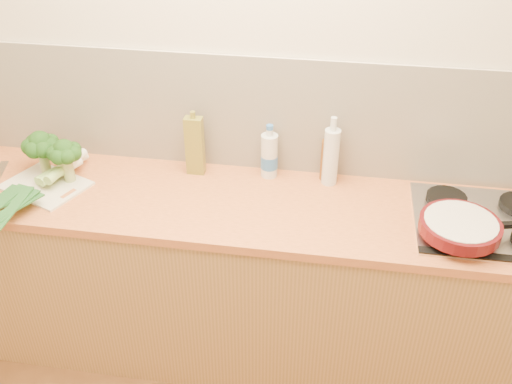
# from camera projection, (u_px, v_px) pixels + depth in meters

# --- Properties ---
(room_shell) EXTENTS (3.50, 3.50, 3.50)m
(room_shell) POSITION_uv_depth(u_px,v_px,m) (251.00, 114.00, 2.54)
(room_shell) COLOR beige
(room_shell) RESTS_ON ground
(counter) EXTENTS (3.20, 0.62, 0.90)m
(counter) POSITION_uv_depth(u_px,v_px,m) (242.00, 279.00, 2.70)
(counter) COLOR #A67945
(counter) RESTS_ON ground
(gas_hob) EXTENTS (0.58, 0.50, 0.04)m
(gas_hob) POSITION_uv_depth(u_px,v_px,m) (488.00, 221.00, 2.30)
(gas_hob) COLOR silver
(gas_hob) RESTS_ON counter
(chopping_board) EXTENTS (0.42, 0.37, 0.01)m
(chopping_board) POSITION_uv_depth(u_px,v_px,m) (46.00, 185.00, 2.54)
(chopping_board) COLOR silver
(chopping_board) RESTS_ON counter
(broccoli_left) EXTENTS (0.17, 0.17, 0.21)m
(broccoli_left) POSITION_uv_depth(u_px,v_px,m) (41.00, 145.00, 2.55)
(broccoli_left) COLOR #93A35F
(broccoli_left) RESTS_ON chopping_board
(broccoli_right) EXTENTS (0.15, 0.15, 0.20)m
(broccoli_right) POSITION_uv_depth(u_px,v_px,m) (65.00, 153.00, 2.49)
(broccoli_right) COLOR #93A35F
(broccoli_right) RESTS_ON chopping_board
(leek_front) EXTENTS (0.34, 0.65, 0.04)m
(leek_front) POSITION_uv_depth(u_px,v_px,m) (38.00, 180.00, 2.52)
(leek_front) COLOR white
(leek_front) RESTS_ON chopping_board
(leek_mid) EXTENTS (0.30, 0.59, 0.04)m
(leek_mid) POSITION_uv_depth(u_px,v_px,m) (36.00, 185.00, 2.46)
(leek_mid) COLOR white
(leek_mid) RESTS_ON chopping_board
(leek_back) EXTENTS (0.19, 0.68, 0.04)m
(leek_back) POSITION_uv_depth(u_px,v_px,m) (48.00, 181.00, 2.45)
(leek_back) COLOR white
(leek_back) RESTS_ON chopping_board
(skillet) EXTENTS (0.45, 0.31, 0.05)m
(skillet) POSITION_uv_depth(u_px,v_px,m) (461.00, 226.00, 2.19)
(skillet) COLOR #510D11
(skillet) RESTS_ON gas_hob
(oil_tin) EXTENTS (0.08, 0.05, 0.31)m
(oil_tin) POSITION_uv_depth(u_px,v_px,m) (195.00, 145.00, 2.57)
(oil_tin) COLOR olive
(oil_tin) RESTS_ON counter
(glass_bottle) EXTENTS (0.07, 0.07, 0.32)m
(glass_bottle) POSITION_uv_depth(u_px,v_px,m) (331.00, 156.00, 2.50)
(glass_bottle) COLOR silver
(glass_bottle) RESTS_ON counter
(amber_bottle) EXTENTS (0.06, 0.06, 0.24)m
(amber_bottle) POSITION_uv_depth(u_px,v_px,m) (328.00, 159.00, 2.54)
(amber_bottle) COLOR brown
(amber_bottle) RESTS_ON counter
(water_bottle) EXTENTS (0.08, 0.08, 0.24)m
(water_bottle) POSITION_uv_depth(u_px,v_px,m) (269.00, 157.00, 2.57)
(water_bottle) COLOR silver
(water_bottle) RESTS_ON counter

